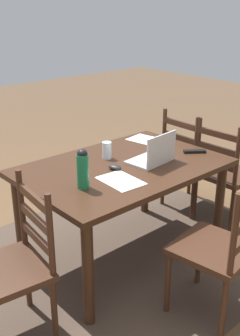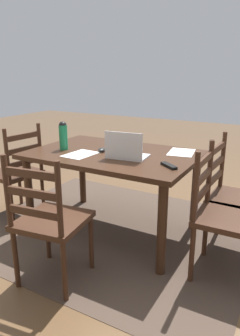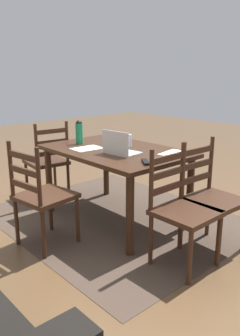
# 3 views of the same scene
# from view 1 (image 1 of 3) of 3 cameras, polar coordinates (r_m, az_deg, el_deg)

# --- Properties ---
(ground_plane) EXTENTS (14.00, 14.00, 0.00)m
(ground_plane) POSITION_cam_1_polar(r_m,az_deg,el_deg) (3.29, 0.39, -11.85)
(ground_plane) COLOR brown
(area_rug) EXTENTS (2.46, 2.05, 0.01)m
(area_rug) POSITION_cam_1_polar(r_m,az_deg,el_deg) (3.29, 0.39, -11.80)
(area_rug) COLOR #47382D
(area_rug) RESTS_ON ground
(dining_table) EXTENTS (1.44, 0.97, 0.75)m
(dining_table) POSITION_cam_1_polar(r_m,az_deg,el_deg) (2.98, 0.42, -1.28)
(dining_table) COLOR #382114
(dining_table) RESTS_ON ground
(chair_left_far) EXTENTS (0.44, 0.44, 0.95)m
(chair_left_far) POSITION_cam_1_polar(r_m,az_deg,el_deg) (3.65, 14.36, -0.80)
(chair_left_far) COLOR #3D2316
(chair_left_far) RESTS_ON ground
(chair_far_head) EXTENTS (0.50, 0.50, 0.95)m
(chair_far_head) POSITION_cam_1_polar(r_m,az_deg,el_deg) (2.58, 13.58, -10.88)
(chair_far_head) COLOR #3D2316
(chair_far_head) RESTS_ON ground
(chair_left_near) EXTENTS (0.46, 0.46, 0.95)m
(chair_left_near) POSITION_cam_1_polar(r_m,az_deg,el_deg) (3.86, 9.63, 0.87)
(chair_left_near) COLOR #3D2316
(chair_left_near) RESTS_ON ground
(chair_right_far) EXTENTS (0.49, 0.49, 0.95)m
(chair_right_far) POSITION_cam_1_polar(r_m,az_deg,el_deg) (2.43, -14.67, -13.18)
(chair_right_far) COLOR #3D2316
(chair_right_far) RESTS_ON ground
(laptop) EXTENTS (0.34, 0.25, 0.23)m
(laptop) POSITION_cam_1_polar(r_m,az_deg,el_deg) (2.97, 4.80, 1.75)
(laptop) COLOR silver
(laptop) RESTS_ON dining_table
(water_bottle) EXTENTS (0.08, 0.08, 0.26)m
(water_bottle) POSITION_cam_1_polar(r_m,az_deg,el_deg) (2.54, -5.17, -0.01)
(water_bottle) COLOR #197247
(water_bottle) RESTS_ON dining_table
(drinking_glass) EXTENTS (0.07, 0.07, 0.13)m
(drinking_glass) POSITION_cam_1_polar(r_m,az_deg,el_deg) (3.04, -1.88, 2.45)
(drinking_glass) COLOR silver
(drinking_glass) RESTS_ON dining_table
(computer_mouse) EXTENTS (0.08, 0.11, 0.03)m
(computer_mouse) POSITION_cam_1_polar(r_m,az_deg,el_deg) (2.86, -0.72, 0.12)
(computer_mouse) COLOR black
(computer_mouse) RESTS_ON dining_table
(tv_remote) EXTENTS (0.16, 0.14, 0.02)m
(tv_remote) POSITION_cam_1_polar(r_m,az_deg,el_deg) (3.23, 10.27, 2.27)
(tv_remote) COLOR black
(tv_remote) RESTS_ON dining_table
(paper_stack_left) EXTENTS (0.23, 0.31, 0.00)m
(paper_stack_left) POSITION_cam_1_polar(r_m,az_deg,el_deg) (2.68, 0.10, -1.77)
(paper_stack_left) COLOR white
(paper_stack_left) RESTS_ON dining_table
(paper_stack_right) EXTENTS (0.26, 0.33, 0.00)m
(paper_stack_right) POSITION_cam_1_polar(r_m,az_deg,el_deg) (3.48, 3.69, 3.89)
(paper_stack_right) COLOR white
(paper_stack_right) RESTS_ON dining_table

